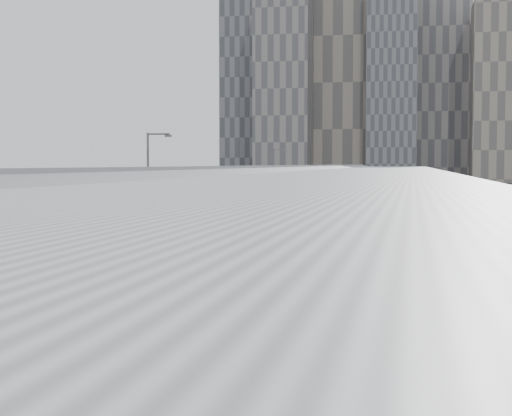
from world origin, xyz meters
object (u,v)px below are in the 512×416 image
(bus_7, at_px, (319,201))
(shipping_container, at_px, (285,200))
(bus_6, at_px, (304,205))
(bus_9, at_px, (334,195))
(bus_1, at_px, (91,282))
(bus_8, at_px, (325,197))
(suv, at_px, (305,198))
(street_lamp_far, at_px, (275,176))
(street_lamp_near, at_px, (150,186))
(bus_2, at_px, (195,246))
(bus_4, at_px, (265,218))
(bus_5, at_px, (292,210))
(bus_3, at_px, (239,232))

(bus_7, height_order, shipping_container, bus_7)
(bus_6, height_order, bus_9, bus_6)
(bus_1, distance_m, shipping_container, 96.85)
(bus_1, xyz_separation_m, bus_6, (0.45, 71.78, 0.01))
(bus_8, relative_size, bus_9, 1.05)
(bus_9, distance_m, suv, 5.49)
(street_lamp_far, distance_m, shipping_container, 14.92)
(street_lamp_near, bearing_deg, bus_2, -52.79)
(bus_8, relative_size, suv, 2.36)
(bus_6, bearing_deg, shipping_container, 107.93)
(bus_4, bearing_deg, shipping_container, 101.49)
(bus_2, bearing_deg, street_lamp_far, 92.73)
(bus_1, relative_size, bus_8, 1.06)
(bus_5, distance_m, bus_6, 12.55)
(shipping_container, bearing_deg, bus_4, -65.40)
(bus_1, height_order, shipping_container, bus_1)
(bus_8, xyz_separation_m, street_lamp_near, (-5.79, -74.10, 4.00))
(bus_2, distance_m, shipping_container, 80.16)
(bus_3, bearing_deg, bus_9, 88.26)
(bus_8, bearing_deg, bus_9, 93.07)
(bus_7, relative_size, shipping_container, 1.90)
(bus_3, relative_size, street_lamp_far, 1.42)
(bus_6, relative_size, street_lamp_far, 1.44)
(street_lamp_far, bearing_deg, bus_5, -75.09)
(bus_9, xyz_separation_m, street_lamp_far, (-6.00, -30.22, 3.98))
(bus_6, bearing_deg, bus_4, -87.79)
(bus_5, height_order, bus_7, bus_5)
(bus_5, xyz_separation_m, bus_8, (-0.30, 39.28, -0.14))
(bus_5, bearing_deg, bus_2, -87.21)
(bus_4, bearing_deg, bus_5, 92.39)
(street_lamp_far, relative_size, suv, 1.74)
(bus_3, xyz_separation_m, bus_9, (-0.48, 84.56, -0.16))
(bus_5, distance_m, suv, 53.66)
(bus_7, bearing_deg, bus_5, -85.07)
(bus_9, bearing_deg, street_lamp_near, -99.59)
(bus_2, bearing_deg, street_lamp_near, 124.81)
(suv, bearing_deg, bus_9, -17.88)
(bus_8, distance_m, street_lamp_far, 17.61)
(bus_4, height_order, street_lamp_far, street_lamp_far)
(bus_3, height_order, bus_7, bus_3)
(bus_1, height_order, bus_6, bus_6)
(bus_2, xyz_separation_m, bus_7, (0.58, 67.85, -0.13))
(bus_3, xyz_separation_m, suv, (-5.93, 84.55, -0.90))
(street_lamp_near, bearing_deg, bus_7, 83.94)
(bus_5, height_order, street_lamp_near, street_lamp_near)
(bus_7, relative_size, suv, 2.31)
(bus_3, distance_m, street_lamp_far, 54.86)
(bus_1, relative_size, street_lamp_far, 1.43)
(bus_5, bearing_deg, street_lamp_near, -96.76)
(suv, bearing_deg, bus_5, -101.95)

